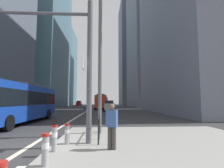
{
  "coord_description": "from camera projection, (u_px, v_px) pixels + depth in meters",
  "views": [
    {
      "loc": [
        2.96,
        -7.71,
        1.83
      ],
      "look_at": [
        4.58,
        23.86,
        4.89
      ],
      "focal_mm": 28.44,
      "sensor_mm": 36.0,
      "label": 1
    }
  ],
  "objects": [
    {
      "name": "car_receding_near",
      "position": [
        109.0,
        106.0,
        32.4
      ],
      "size": [
        2.07,
        4.5,
        1.94
      ],
      "color": "silver",
      "rests_on": "ground"
    },
    {
      "name": "pedestrian_waiting",
      "position": [
        112.0,
        124.0,
        6.28
      ],
      "size": [
        0.44,
        0.37,
        1.59
      ],
      "color": "#423D38",
      "rests_on": "median_island"
    },
    {
      "name": "office_tower_right_far",
      "position": [
        135.0,
        54.0,
        78.18
      ],
      "size": [
        13.14,
        16.38,
        44.72
      ],
      "primitive_type": "cube",
      "color": "slate",
      "rests_on": "ground"
    },
    {
      "name": "bollard_left",
      "position": [
        45.0,
        148.0,
        4.65
      ],
      "size": [
        0.2,
        0.2,
        0.83
      ],
      "color": "#99999E",
      "rests_on": "median_island"
    },
    {
      "name": "median_island",
      "position": [
        170.0,
        148.0,
        6.63
      ],
      "size": [
        9.0,
        10.0,
        0.15
      ],
      "primitive_type": "cube",
      "color": "gray",
      "rests_on": "ground"
    },
    {
      "name": "ground_plane",
      "position": [
        84.0,
        113.0,
        27.22
      ],
      "size": [
        160.0,
        160.0,
        0.0
      ],
      "primitive_type": "plane",
      "color": "#303033"
    },
    {
      "name": "city_bus_red_receding",
      "position": [
        101.0,
        101.0,
        41.95
      ],
      "size": [
        2.8,
        11.31,
        3.4
      ],
      "color": "red",
      "rests_on": "ground"
    },
    {
      "name": "office_tower_left_mid",
      "position": [
        42.0,
        28.0,
        55.27
      ],
      "size": [
        13.24,
        24.77,
        48.94
      ],
      "primitive_type": "cube",
      "color": "slate",
      "rests_on": "ground"
    },
    {
      "name": "car_receding_far",
      "position": [
        106.0,
        104.0,
        51.45
      ],
      "size": [
        2.21,
        4.57,
        1.94
      ],
      "color": "#232838",
      "rests_on": "ground"
    },
    {
      "name": "office_tower_right_mid",
      "position": [
        147.0,
        35.0,
        57.08
      ],
      "size": [
        10.53,
        20.76,
        46.28
      ],
      "primitive_type": "cube",
      "color": "slate",
      "rests_on": "ground"
    },
    {
      "name": "bollard_right",
      "position": [
        54.0,
        136.0,
        5.98
      ],
      "size": [
        0.2,
        0.2,
        0.89
      ],
      "color": "#99999E",
      "rests_on": "median_island"
    },
    {
      "name": "street_lamp_post",
      "position": [
        100.0,
        39.0,
        9.92
      ],
      "size": [
        5.5,
        0.32,
        8.0
      ],
      "color": "#56565B",
      "rests_on": "median_island"
    },
    {
      "name": "lane_centre_line",
      "position": [
        89.0,
        110.0,
        37.16
      ],
      "size": [
        0.2,
        80.0,
        0.01
      ],
      "primitive_type": "cube",
      "color": "beige",
      "rests_on": "ground"
    },
    {
      "name": "car_oncoming_mid",
      "position": [
        79.0,
        103.0,
        66.58
      ],
      "size": [
        2.07,
        4.39,
        1.94
      ],
      "color": "maroon",
      "rests_on": "ground"
    },
    {
      "name": "city_bus_red_distant",
      "position": [
        103.0,
        101.0,
        63.81
      ],
      "size": [
        2.87,
        10.84,
        3.4
      ],
      "color": "red",
      "rests_on": "ground"
    },
    {
      "name": "pedestrian_railing",
      "position": [
        99.0,
        122.0,
        8.41
      ],
      "size": [
        0.06,
        3.07,
        0.98
      ],
      "color": "black",
      "rests_on": "median_island"
    },
    {
      "name": "bollard_back",
      "position": [
        67.0,
        133.0,
        6.99
      ],
      "size": [
        0.2,
        0.2,
        0.79
      ],
      "color": "#99999E",
      "rests_on": "median_island"
    },
    {
      "name": "office_tower_left_far",
      "position": [
        62.0,
        68.0,
        81.31
      ],
      "size": [
        10.73,
        22.82,
        34.37
      ],
      "primitive_type": "cube",
      "color": "slate",
      "rests_on": "ground"
    },
    {
      "name": "city_bus_blue_oncoming",
      "position": [
        19.0,
        101.0,
        14.52
      ],
      "size": [
        2.89,
        11.42,
        3.4
      ],
      "color": "#14389E",
      "rests_on": "ground"
    },
    {
      "name": "traffic_signal_gantry",
      "position": [
        44.0,
        47.0,
        7.39
      ],
      "size": [
        5.76,
        0.65,
        6.0
      ],
      "color": "#515156",
      "rests_on": "median_island"
    }
  ]
}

